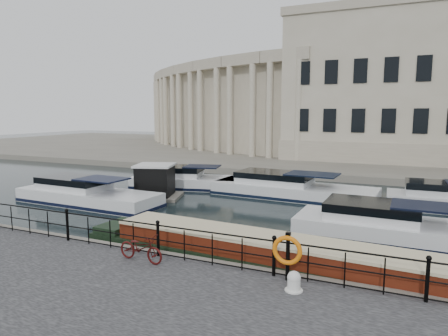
% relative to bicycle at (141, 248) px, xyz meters
% --- Properties ---
extents(ground_plane, '(160.00, 160.00, 0.00)m').
position_rel_bicycle_xyz_m(ground_plane, '(0.23, 2.90, -1.00)').
color(ground_plane, black).
rests_on(ground_plane, ground).
extents(far_bank, '(120.00, 42.00, 0.55)m').
position_rel_bicycle_xyz_m(far_bank, '(0.23, 41.90, -0.72)').
color(far_bank, '#6B665B').
rests_on(far_bank, ground_plane).
extents(railing, '(24.14, 0.14, 1.22)m').
position_rel_bicycle_xyz_m(railing, '(0.23, 0.65, 0.20)').
color(railing, black).
rests_on(railing, near_quay).
extents(civic_building, '(53.55, 31.84, 16.85)m').
position_rel_bicycle_xyz_m(civic_building, '(-0.77, 37.61, 6.04)').
color(civic_building, '#ADA38C').
rests_on(civic_building, far_bank).
extents(bicycle, '(1.75, 0.75, 0.90)m').
position_rel_bicycle_xyz_m(bicycle, '(0.00, 0.00, 0.00)').
color(bicycle, '#400C0B').
rests_on(bicycle, near_quay).
extents(mooring_bollard, '(0.49, 0.49, 0.55)m').
position_rel_bicycle_xyz_m(mooring_bollard, '(5.02, -0.09, -0.19)').
color(mooring_bollard, silver).
rests_on(mooring_bollard, near_quay).
extents(life_ring_post, '(0.86, 0.22, 1.41)m').
position_rel_bicycle_xyz_m(life_ring_post, '(4.67, 0.45, 0.43)').
color(life_ring_post, black).
rests_on(life_ring_post, near_quay).
extents(narrowboat, '(14.82, 2.88, 1.54)m').
position_rel_bicycle_xyz_m(narrowboat, '(3.71, 2.18, -0.63)').
color(narrowboat, black).
rests_on(narrowboat, ground_plane).
extents(harbour_hut, '(3.73, 3.40, 2.19)m').
position_rel_bicycle_xyz_m(harbour_hut, '(-6.47, 10.48, -0.04)').
color(harbour_hut, '#6B665B').
rests_on(harbour_hut, ground_plane).
extents(cabin_cruisers, '(26.75, 10.58, 1.99)m').
position_rel_bicycle_xyz_m(cabin_cruisers, '(-0.03, 11.41, -0.63)').
color(cabin_cruisers, white).
rests_on(cabin_cruisers, ground_plane).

